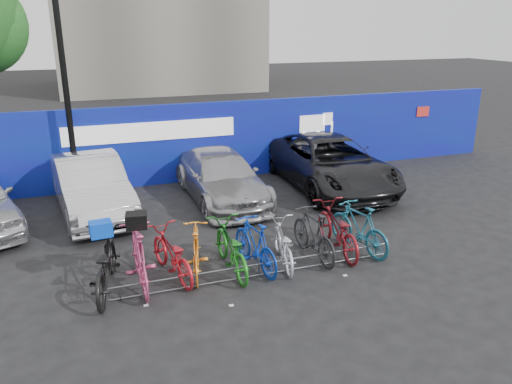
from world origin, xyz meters
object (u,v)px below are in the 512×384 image
car_3 (330,163)px  bike_3 (196,251)px  bike_0 (105,264)px  bike_1 (139,257)px  car_1 (91,186)px  bike_8 (337,229)px  bike_rack (259,270)px  bike_6 (283,244)px  bike_9 (359,228)px  bike_5 (255,245)px  car_2 (221,177)px  bike_4 (231,248)px  lamppost (65,79)px  bike_2 (171,254)px  bike_7 (314,234)px

car_3 → bike_3: 6.40m
bike_0 → bike_1: 0.62m
car_1 → bike_1: (0.68, -4.26, -0.15)m
bike_8 → bike_0: bearing=4.7°
bike_0 → bike_1: bike_1 is taller
bike_rack → car_3: car_3 is taller
bike_6 → bike_9: bike_9 is taller
bike_3 → bike_5: bike_5 is taller
car_2 → bike_8: 4.30m
bike_rack → car_2: bearing=83.1°
car_2 → bike_9: (1.85, -4.18, -0.12)m
car_3 → bike_0: size_ratio=2.59×
bike_1 → bike_8: 4.12m
car_1 → bike_6: bearing=-58.0°
bike_0 → bike_8: 4.74m
bike_8 → bike_4: bearing=6.1°
lamppost → bike_1: (1.02, -5.57, -2.68)m
bike_rack → bike_8: size_ratio=2.82×
bike_rack → car_1: 5.52m
car_3 → bike_4: bearing=-134.2°
car_1 → car_3: 6.73m
lamppost → bike_3: size_ratio=3.66×
car_3 → bike_8: (-1.93, -4.04, -0.23)m
bike_6 → bike_5: bearing=10.0°
bike_1 → bike_3: bike_1 is taller
bike_1 → bike_2: bearing=-166.0°
bike_6 → bike_7: bike_7 is taller
bike_5 → bike_3: bearing=-16.7°
bike_0 → bike_3: bike_0 is taller
car_2 → car_3: (3.32, -0.03, 0.09)m
car_3 → bike_2: (-5.44, -3.98, -0.27)m
bike_3 → bike_9: bearing=-169.3°
bike_4 → bike_2: bearing=-8.9°
bike_8 → bike_3: bearing=3.6°
bike_4 → bike_8: bike_8 is taller
bike_0 → car_3: bearing=-137.3°
bike_rack → bike_7: bearing=17.7°
car_2 → bike_5: (-0.50, -4.22, -0.14)m
bike_rack → bike_7: size_ratio=3.17×
bike_8 → bike_6: bearing=10.4°
bike_1 → bike_4: size_ratio=1.03×
bike_1 → bike_6: 2.82m
car_3 → bike_8: 4.48m
bike_5 → bike_9: bike_9 is taller
bike_0 → bike_8: bike_0 is taller
bike_rack → car_2: size_ratio=1.24×
bike_2 → bike_8: 3.51m
bike_4 → bike_6: (1.08, -0.06, -0.05)m
bike_4 → bike_8: bearing=-178.6°
bike_7 → bike_9: size_ratio=0.99×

